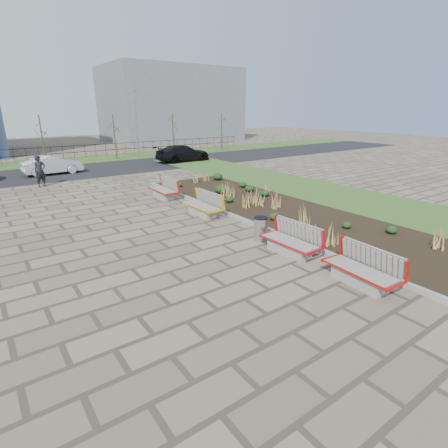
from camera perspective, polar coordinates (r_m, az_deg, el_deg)
ground at (r=9.03m, az=3.42°, el=-12.16°), size 120.00×120.00×0.00m
planting_bed at (r=16.34m, az=9.51°, el=2.05°), size 4.50×18.00×0.10m
planting_curb at (r=14.83m, az=3.11°, el=0.69°), size 0.16×18.00×0.15m
grass_verge_near at (r=19.90m, az=19.30°, el=4.13°), size 5.00×38.00×0.04m
grass_verge_far at (r=34.66m, az=-27.42°, el=8.84°), size 80.00×5.00×0.04m
road at (r=28.80m, az=-25.47°, el=7.53°), size 80.00×7.00×0.02m
bench_a at (r=10.14m, az=21.40°, el=-6.73°), size 1.03×2.15×1.00m
bench_b at (r=11.61m, az=10.65°, el=-2.53°), size 0.97×2.13×1.00m
bench_c at (r=15.60m, az=-3.61°, el=3.20°), size 0.94×2.12×1.00m
bench_d at (r=18.93m, az=-9.95°, el=5.69°), size 0.93×2.11×1.00m
litter_bin at (r=12.70m, az=5.99°, el=-0.81°), size 0.48×0.48×0.85m
pedestrian at (r=24.07m, az=-27.82°, el=7.64°), size 0.79×0.62×1.90m
car_silver at (r=28.31m, az=-26.19°, el=8.64°), size 4.06×1.63×1.31m
car_black at (r=31.95m, az=-6.72°, el=11.42°), size 5.06×2.22×1.45m
tree_c at (r=32.97m, az=-27.51°, el=12.00°), size 1.40×1.40×4.00m
tree_d at (r=34.39m, az=-17.43°, el=13.39°), size 1.40×1.40×4.00m
tree_e at (r=36.74m, az=-8.30°, el=14.29°), size 1.40×1.40×4.00m
tree_f at (r=39.86m, az=-0.39°, el=14.79°), size 1.40×1.40×4.00m
lamp_east at (r=34.55m, az=-14.07°, el=15.36°), size 0.24×0.60×6.00m
railing_fence at (r=36.06m, az=-27.96°, el=10.07°), size 44.00×0.10×1.20m
building_grey at (r=54.10m, az=-8.60°, el=18.70°), size 18.00×12.00×10.00m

